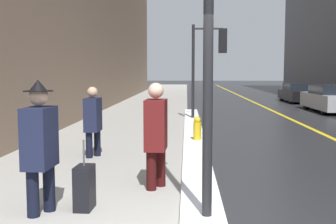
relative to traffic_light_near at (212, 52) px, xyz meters
name	(u,v)px	position (x,y,z in m)	size (l,w,h in m)	color
sidewalk_slab	(144,111)	(-2.89, 3.29, -2.58)	(4.00, 80.00, 0.01)	#9E9B93
road_centre_stripe	(275,112)	(3.11, 3.29, -2.58)	(0.16, 80.00, 0.00)	gold
snow_bank_curb	(194,139)	(-0.72, -4.88, -2.53)	(0.56, 16.64, 0.10)	white
traffic_light_near	(212,52)	(0.00, 0.00, 0.00)	(1.31, 0.32, 3.58)	black
pedestrian_in_fedora	(40,142)	(-2.79, -10.71, -1.63)	(0.37, 0.55, 1.74)	black
pedestrian_nearside	(156,130)	(-1.40, -9.44, -1.66)	(0.34, 0.55, 1.67)	#340C0C
pedestrian_with_shoulder_bag	(93,119)	(-2.93, -7.06, -1.74)	(0.31, 0.71, 1.52)	black
parked_car_silver	(333,99)	(5.75, 3.58, -1.97)	(1.85, 4.31, 1.26)	#B2B2B7
parked_car_black	(299,93)	(5.84, 9.78, -2.04)	(1.77, 4.16, 1.14)	black
rolling_suitcase	(84,188)	(-2.28, -10.51, -2.28)	(0.23, 0.37, 0.95)	black
fire_hydrant	(197,130)	(-0.65, -5.25, -2.24)	(0.20, 0.20, 0.70)	gold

